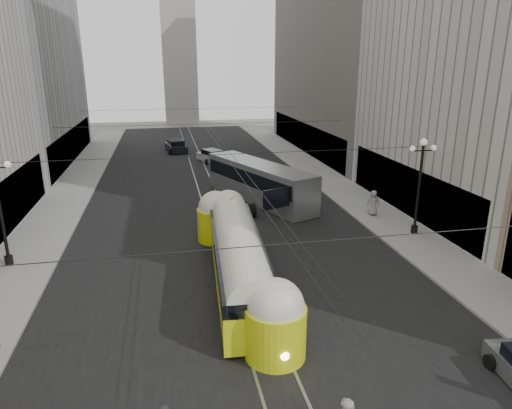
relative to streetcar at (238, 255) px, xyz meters
name	(u,v)px	position (x,y,z in m)	size (l,w,h in m)	color
road	(206,189)	(0.15, 19.14, -1.64)	(20.00, 85.00, 0.02)	black
sidewalk_left	(76,185)	(-11.85, 22.64, -1.56)	(4.00, 72.00, 0.15)	gray
sidewalk_right	(318,173)	(12.15, 22.64, -1.56)	(4.00, 72.00, 0.15)	gray
rail_left	(198,189)	(-0.60, 19.14, -1.64)	(0.12, 85.00, 0.04)	gray
rail_right	(215,188)	(0.90, 19.14, -1.64)	(0.12, 85.00, 0.04)	gray
building_left_far	(0,31)	(-19.85, 34.64, 12.67)	(12.60, 28.60, 28.60)	#999999
building_right_far	(354,18)	(20.14, 34.64, 14.67)	(12.60, 32.60, 32.60)	#514C47
distant_tower	(178,40)	(0.15, 66.64, 13.33)	(6.00, 6.00, 31.36)	#B2AFA8
lamppost_right_mid	(420,181)	(12.75, 4.64, 2.11)	(1.86, 0.44, 6.37)	black
catenary	(207,126)	(0.27, 18.13, 4.25)	(25.00, 72.00, 0.23)	black
streetcar	(238,255)	(0.00, 0.00, 0.00)	(3.26, 15.34, 3.35)	#D6E113
city_bus	(259,180)	(4.15, 14.59, 0.10)	(7.21, 12.95, 3.17)	gray
sedan_white_far	(212,156)	(2.00, 31.12, -1.00)	(3.51, 4.82, 1.41)	white
sedan_dark_far	(176,146)	(-1.95, 38.22, -0.93)	(2.88, 5.20, 1.55)	black
pedestrian_sidewalk_right	(373,203)	(11.64, 8.71, -0.54)	(0.93, 0.57, 1.90)	gray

